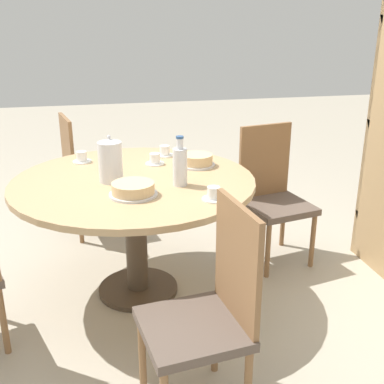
# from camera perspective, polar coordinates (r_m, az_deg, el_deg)

# --- Properties ---
(ground_plane) EXTENTS (14.00, 14.00, 0.00)m
(ground_plane) POSITION_cam_1_polar(r_m,az_deg,el_deg) (3.15, -6.36, -11.51)
(ground_plane) COLOR #B2A893
(dining_table) EXTENTS (1.42, 1.42, 0.75)m
(dining_table) POSITION_cam_1_polar(r_m,az_deg,el_deg) (2.87, -6.84, -0.77)
(dining_table) COLOR #473828
(dining_table) RESTS_ON ground_plane
(chair_a) EXTENTS (0.50, 0.50, 0.95)m
(chair_a) POSITION_cam_1_polar(r_m,az_deg,el_deg) (3.84, -12.40, 2.06)
(chair_a) COLOR olive
(chair_a) RESTS_ON ground_plane
(chair_c) EXTENTS (0.47, 0.47, 0.95)m
(chair_c) POSITION_cam_1_polar(r_m,az_deg,el_deg) (2.08, 1.93, -13.82)
(chair_c) COLOR olive
(chair_c) RESTS_ON ground_plane
(chair_d) EXTENTS (0.50, 0.50, 0.95)m
(chair_d) POSITION_cam_1_polar(r_m,az_deg,el_deg) (3.39, 9.55, -0.15)
(chair_d) COLOR olive
(chair_d) RESTS_ON ground_plane
(coffee_pot) EXTENTS (0.14, 0.14, 0.27)m
(coffee_pot) POSITION_cam_1_polar(r_m,az_deg,el_deg) (2.77, -9.66, 3.71)
(coffee_pot) COLOR silver
(coffee_pot) RESTS_ON dining_table
(water_bottle) EXTENTS (0.08, 0.08, 0.28)m
(water_bottle) POSITION_cam_1_polar(r_m,az_deg,el_deg) (2.67, -1.43, 3.16)
(water_bottle) COLOR silver
(water_bottle) RESTS_ON dining_table
(cake_main) EXTENTS (0.26, 0.26, 0.07)m
(cake_main) POSITION_cam_1_polar(r_m,az_deg,el_deg) (2.56, -6.99, 0.32)
(cake_main) COLOR silver
(cake_main) RESTS_ON dining_table
(cake_second) EXTENTS (0.23, 0.23, 0.07)m
(cake_second) POSITION_cam_1_polar(r_m,az_deg,el_deg) (3.05, 0.56, 3.78)
(cake_second) COLOR silver
(cake_second) RESTS_ON dining_table
(cup_a) EXTENTS (0.12, 0.12, 0.07)m
(cup_a) POSITION_cam_1_polar(r_m,az_deg,el_deg) (2.48, 2.58, -0.30)
(cup_a) COLOR white
(cup_a) RESTS_ON dining_table
(cup_b) EXTENTS (0.12, 0.12, 0.07)m
(cup_b) POSITION_cam_1_polar(r_m,az_deg,el_deg) (3.27, -3.26, 4.79)
(cup_b) COLOR white
(cup_b) RESTS_ON dining_table
(cup_c) EXTENTS (0.12, 0.12, 0.07)m
(cup_c) POSITION_cam_1_polar(r_m,az_deg,el_deg) (3.09, -4.42, 3.82)
(cup_c) COLOR white
(cup_c) RESTS_ON dining_table
(cup_d) EXTENTS (0.12, 0.12, 0.07)m
(cup_d) POSITION_cam_1_polar(r_m,az_deg,el_deg) (3.21, -12.93, 3.98)
(cup_d) COLOR white
(cup_d) RESTS_ON dining_table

